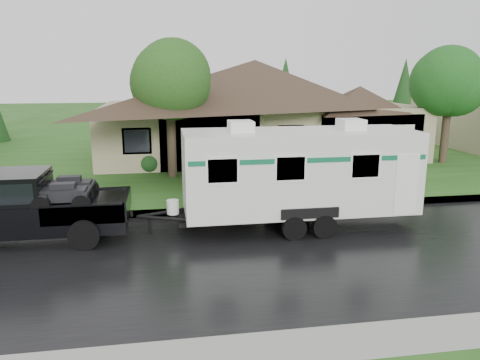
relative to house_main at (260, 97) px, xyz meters
name	(u,v)px	position (x,y,z in m)	size (l,w,h in m)	color
ground	(277,229)	(-2.29, -13.84, -3.59)	(140.00, 140.00, 0.00)	#244D18
road	(294,252)	(-2.29, -15.84, -3.59)	(140.00, 8.00, 0.01)	black
curb	(263,208)	(-2.29, -11.59, -3.52)	(140.00, 0.50, 0.15)	gray
lawn	(221,152)	(-2.29, 1.16, -3.52)	(140.00, 26.00, 0.15)	#244D18
house_main	(260,97)	(0.00, 0.00, 0.00)	(19.44, 10.80, 6.90)	tan
tree_left_green	(170,84)	(-5.48, -5.80, 0.88)	(3.77, 3.77, 6.23)	#382B1E
tree_right_green	(450,83)	(9.38, -4.66, 0.86)	(3.75, 3.75, 6.21)	#382B1E
shrub_row	(272,158)	(-0.29, -4.54, -2.94)	(13.60, 1.00, 1.00)	#143814
pickup_truck	(14,205)	(-10.35, -13.60, -2.45)	(6.40, 2.43, 2.13)	black
travel_trailer	(299,171)	(-1.54, -13.60, -1.71)	(7.89, 2.77, 3.54)	silver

